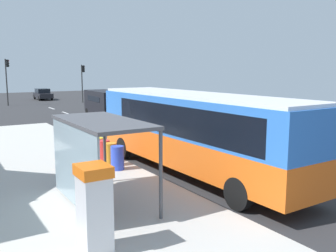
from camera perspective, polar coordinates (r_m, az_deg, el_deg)
ground_plane at (r=27.15m, az=-9.98°, el=-0.16°), size 56.00×92.00×0.04m
sidewalk_platform at (r=13.98m, az=-15.71°, el=-8.35°), size 6.20×30.00×0.18m
lane_stripe_seg_1 at (r=14.86m, az=13.67°, el=-7.59°), size 0.16×2.20×0.01m
lane_stripe_seg_2 at (r=18.56m, az=2.55°, el=-4.07°), size 0.16×2.20×0.01m
lane_stripe_seg_3 at (r=22.77m, az=-4.63°, el=-1.70°), size 0.16×2.20×0.01m
lane_stripe_seg_4 at (r=27.24m, az=-9.50°, el=-0.07°), size 0.16×2.20×0.01m
lane_stripe_seg_5 at (r=31.87m, az=-12.98°, el=1.10°), size 0.16×2.20×0.01m
lane_stripe_seg_6 at (r=36.60m, az=-15.56°, el=1.96°), size 0.16×2.20×0.01m
lane_stripe_seg_7 at (r=41.39m, az=-17.56°, el=2.63°), size 0.16×2.20×0.01m
bus at (r=14.35m, az=3.92°, el=-0.41°), size 2.67×11.05×3.21m
white_van at (r=32.38m, az=-9.77°, el=3.69°), size 2.20×5.27×2.30m
sedan_near at (r=53.66m, az=-18.81°, el=4.72°), size 1.91×4.43×1.52m
ticket_machine at (r=8.27m, az=-11.31°, el=-12.34°), size 0.66×0.76×1.94m
recycling_bin_blue at (r=14.77m, az=-7.84°, el=-4.91°), size 0.52×0.52×0.95m
recycling_bin_orange at (r=15.40m, az=-8.92°, el=-4.37°), size 0.52×0.52×0.95m
recycling_bin_red at (r=16.03m, az=-9.91°, el=-3.88°), size 0.52×0.52×0.95m
recycling_bin_yellow at (r=16.66m, az=-10.82°, el=-3.42°), size 0.52×0.52×0.95m
traffic_light_near_side at (r=47.41m, az=-13.07°, el=7.34°), size 0.49×0.28×4.71m
traffic_light_far_side at (r=46.11m, az=-23.65°, el=7.26°), size 0.49×0.28×5.31m
bus_shelter at (r=10.76m, az=-11.72°, el=-2.28°), size 1.80×4.00×2.50m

